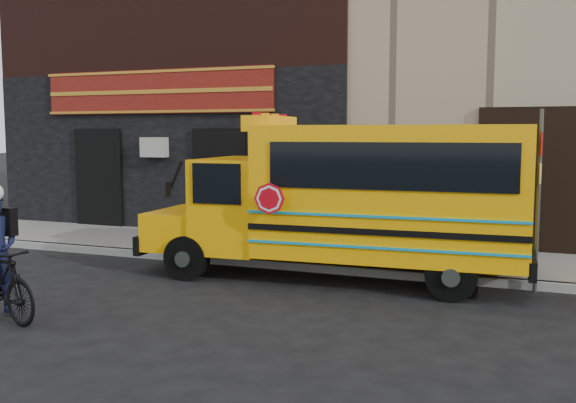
% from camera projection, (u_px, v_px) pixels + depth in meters
% --- Properties ---
extents(ground, '(120.00, 120.00, 0.00)m').
position_uv_depth(ground, '(247.00, 305.00, 9.82)').
color(ground, black).
rests_on(ground, ground).
extents(curb, '(40.00, 0.20, 0.15)m').
position_uv_depth(curb, '(304.00, 267.00, 12.22)').
color(curb, '#969791').
rests_on(curb, ground).
extents(sidewalk, '(40.00, 3.00, 0.15)m').
position_uv_depth(sidewalk, '(328.00, 253.00, 13.61)').
color(sidewalk, slate).
rests_on(sidewalk, ground).
extents(building, '(20.00, 10.70, 12.00)m').
position_uv_depth(building, '(393.00, 13.00, 18.87)').
color(building, tan).
rests_on(building, sidewalk).
extents(school_bus, '(6.99, 2.62, 2.92)m').
position_uv_depth(school_bus, '(354.00, 196.00, 11.33)').
color(school_bus, black).
rests_on(school_bus, ground).
extents(sign_pole, '(0.07, 0.26, 3.00)m').
position_uv_depth(sign_pole, '(539.00, 192.00, 10.37)').
color(sign_pole, '#404742').
rests_on(sign_pole, ground).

